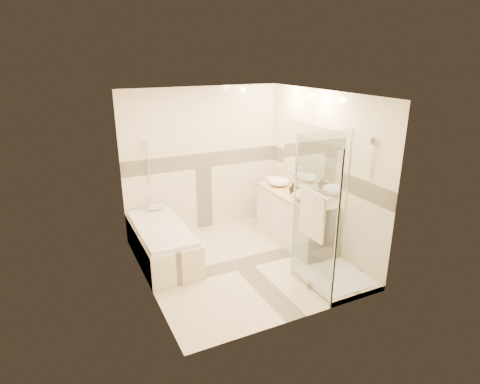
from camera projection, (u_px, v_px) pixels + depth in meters
name	position (u px, v px, depth m)	size (l,w,h in m)	color
room	(244.00, 184.00, 5.67)	(2.82, 3.02, 2.52)	beige
bathtub	(162.00, 241.00, 6.08)	(0.75, 1.70, 0.56)	beige
vanity	(294.00, 218.00, 6.63)	(0.58, 1.62, 0.85)	white
shower_enclosure	(328.00, 249.00, 5.41)	(0.96, 0.93, 2.04)	beige
vessel_sink_near	(279.00, 181.00, 6.87)	(0.37, 0.37, 0.15)	white
vessel_sink_far	(305.00, 195.00, 6.21)	(0.40, 0.40, 0.16)	white
faucet_near	(290.00, 174.00, 6.93)	(0.12, 0.03, 0.29)	silver
faucet_far	(317.00, 188.00, 6.27)	(0.11, 0.03, 0.26)	silver
amenity_bottle_a	(295.00, 189.00, 6.44)	(0.08, 0.09, 0.19)	black
amenity_bottle_b	(293.00, 188.00, 6.50)	(0.13, 0.13, 0.17)	black
folded_towels	(273.00, 180.00, 7.05)	(0.16, 0.27, 0.09)	white
rolled_towel	(155.00, 207.00, 6.57)	(0.11, 0.11, 0.23)	white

